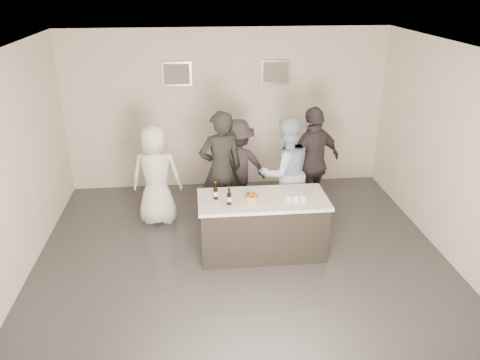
{
  "coord_description": "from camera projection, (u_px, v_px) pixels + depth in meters",
  "views": [
    {
      "loc": [
        -0.61,
        -5.58,
        3.83
      ],
      "look_at": [
        0.0,
        0.5,
        1.15
      ],
      "focal_mm": 35.0,
      "sensor_mm": 36.0,
      "label": 1
    }
  ],
  "objects": [
    {
      "name": "picture_right",
      "position": [
        275.0,
        72.0,
        8.58
      ],
      "size": [
        0.54,
        0.04,
        0.44
      ],
      "primitive_type": "cube",
      "color": "#B2B2B7",
      "rests_on": "wall_back"
    },
    {
      "name": "wall_front",
      "position": [
        289.0,
        331.0,
        3.34
      ],
      "size": [
        6.0,
        0.04,
        3.0
      ],
      "primitive_type": "cube",
      "color": "white",
      "rests_on": "ground"
    },
    {
      "name": "beer_bottle_b",
      "position": [
        229.0,
        196.0,
        6.46
      ],
      "size": [
        0.07,
        0.07,
        0.26
      ],
      "primitive_type": "cylinder",
      "color": "black",
      "rests_on": "bar_counter"
    },
    {
      "name": "picture_left",
      "position": [
        177.0,
        74.0,
        8.42
      ],
      "size": [
        0.54,
        0.04,
        0.44
      ],
      "primitive_type": "cube",
      "color": "#B2B2B7",
      "rests_on": "wall_back"
    },
    {
      "name": "beer_bottle_a",
      "position": [
        216.0,
        191.0,
        6.62
      ],
      "size": [
        0.07,
        0.07,
        0.26
      ],
      "primitive_type": "cylinder",
      "color": "black",
      "rests_on": "bar_counter"
    },
    {
      "name": "person_main_blue",
      "position": [
        285.0,
        173.0,
        7.51
      ],
      "size": [
        1.04,
        0.91,
        1.84
      ],
      "primitive_type": "imported",
      "rotation": [
        0.0,
        0.0,
        3.41
      ],
      "color": "silver",
      "rests_on": "ground"
    },
    {
      "name": "person_guest_back",
      "position": [
        237.0,
        167.0,
        7.96
      ],
      "size": [
        1.21,
        0.9,
        1.67
      ],
      "primitive_type": "imported",
      "rotation": [
        0.0,
        0.0,
        3.43
      ],
      "color": "#332C34",
      "rests_on": "ground"
    },
    {
      "name": "tumbler_cluster",
      "position": [
        296.0,
        196.0,
        6.66
      ],
      "size": [
        0.3,
        0.19,
        0.08
      ],
      "primitive_type": "cube",
      "color": "orange",
      "rests_on": "bar_counter"
    },
    {
      "name": "bar_counter",
      "position": [
        262.0,
        226.0,
        6.88
      ],
      "size": [
        1.86,
        0.86,
        0.9
      ],
      "primitive_type": "cube",
      "color": "white",
      "rests_on": "ground"
    },
    {
      "name": "candles",
      "position": [
        243.0,
        208.0,
        6.42
      ],
      "size": [
        0.24,
        0.08,
        0.01
      ],
      "primitive_type": "cube",
      "color": "pink",
      "rests_on": "bar_counter"
    },
    {
      "name": "person_main_black",
      "position": [
        221.0,
        169.0,
        7.5
      ],
      "size": [
        0.79,
        0.61,
        1.94
      ],
      "primitive_type": "imported",
      "rotation": [
        0.0,
        0.0,
        3.36
      ],
      "color": "black",
      "rests_on": "ground"
    },
    {
      "name": "person_guest_left",
      "position": [
        156.0,
        175.0,
        7.63
      ],
      "size": [
        0.86,
        0.59,
        1.68
      ],
      "primitive_type": "imported",
      "rotation": [
        0.0,
        0.0,
        3.07
      ],
      "color": "white",
      "rests_on": "ground"
    },
    {
      "name": "cake",
      "position": [
        251.0,
        198.0,
        6.6
      ],
      "size": [
        0.2,
        0.2,
        0.07
      ],
      "primitive_type": "cylinder",
      "color": "yellow",
      "rests_on": "bar_counter"
    },
    {
      "name": "person_guest_right",
      "position": [
        313.0,
        163.0,
        7.81
      ],
      "size": [
        1.21,
        0.95,
        1.91
      ],
      "primitive_type": "imported",
      "rotation": [
        0.0,
        0.0,
        3.64
      ],
      "color": "#373039",
      "rests_on": "ground"
    },
    {
      "name": "wall_left",
      "position": [
        4.0,
        180.0,
        5.8
      ],
      "size": [
        0.04,
        6.0,
        3.0
      ],
      "primitive_type": "cube",
      "color": "white",
      "rests_on": "ground"
    },
    {
      "name": "floor",
      "position": [
        243.0,
        268.0,
        6.67
      ],
      "size": [
        6.0,
        6.0,
        0.0
      ],
      "primitive_type": "plane",
      "color": "#3D3D42",
      "rests_on": "ground"
    },
    {
      "name": "wall_back",
      "position": [
        227.0,
        110.0,
        8.81
      ],
      "size": [
        6.0,
        0.04,
        3.0
      ],
      "primitive_type": "cube",
      "color": "white",
      "rests_on": "ground"
    },
    {
      "name": "ceiling",
      "position": [
        244.0,
        52.0,
        5.47
      ],
      "size": [
        6.0,
        6.0,
        0.0
      ],
      "primitive_type": "plane",
      "rotation": [
        3.14,
        0.0,
        0.0
      ],
      "color": "white"
    },
    {
      "name": "wall_right",
      "position": [
        463.0,
        162.0,
        6.34
      ],
      "size": [
        0.04,
        6.0,
        3.0
      ],
      "primitive_type": "cube",
      "color": "white",
      "rests_on": "ground"
    }
  ]
}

